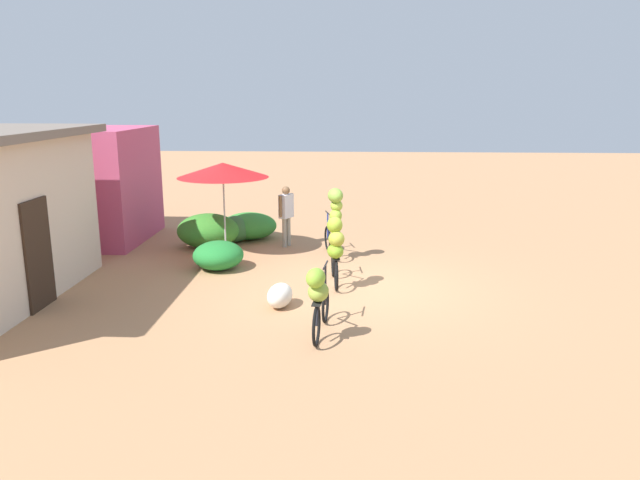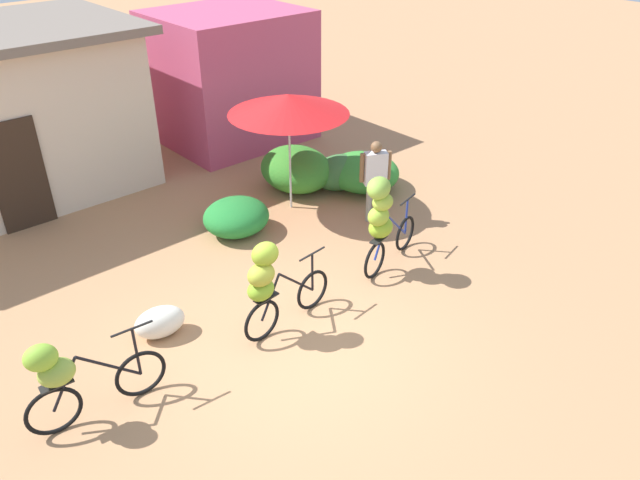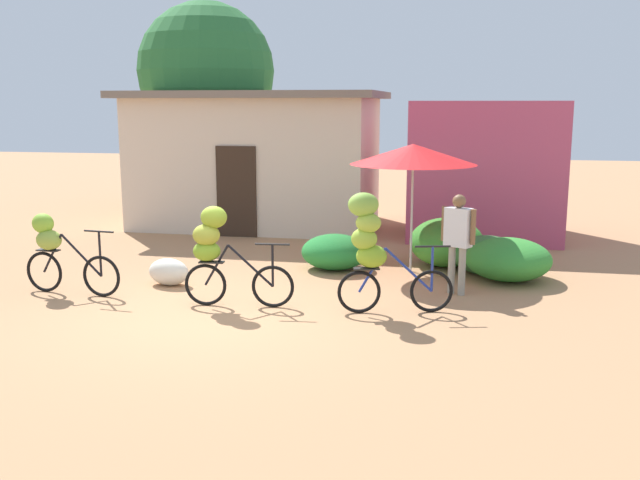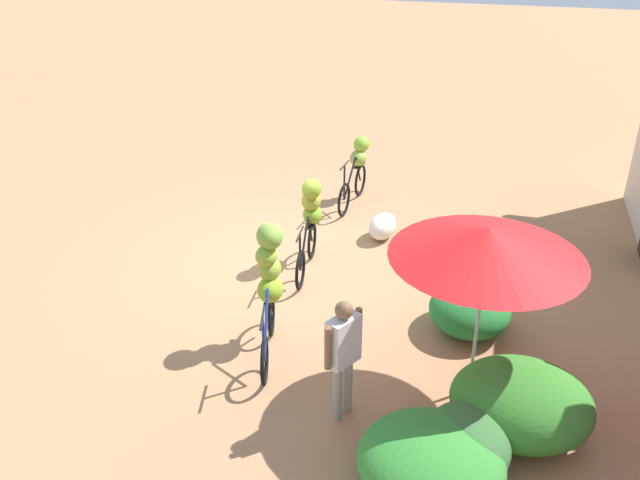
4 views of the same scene
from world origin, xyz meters
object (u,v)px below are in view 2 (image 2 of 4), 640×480
(shop_pink, at_px, (230,77))
(bicycle_center_loaded, at_px, (382,217))
(bicycle_leftmost, at_px, (69,375))
(produce_sack, at_px, (160,322))
(bicycle_near_pile, at_px, (270,281))
(person_vendor, at_px, (375,174))
(market_umbrella, at_px, (288,104))

(shop_pink, xyz_separation_m, bicycle_center_loaded, (-1.65, -6.48, -0.48))
(bicycle_leftmost, xyz_separation_m, produce_sack, (1.49, 0.80, -0.50))
(shop_pink, relative_size, bicycle_near_pile, 1.98)
(bicycle_leftmost, xyz_separation_m, person_vendor, (6.08, 1.16, 0.22))
(market_umbrella, distance_m, person_vendor, 1.97)
(shop_pink, distance_m, bicycle_center_loaded, 6.70)
(bicycle_center_loaded, xyz_separation_m, person_vendor, (1.15, 1.26, -0.06))
(market_umbrella, distance_m, bicycle_leftmost, 6.01)
(market_umbrella, xyz_separation_m, bicycle_center_loaded, (-0.34, -2.67, -1.05))
(shop_pink, bearing_deg, bicycle_leftmost, -135.91)
(market_umbrella, bearing_deg, person_vendor, -60.21)
(produce_sack, height_order, person_vendor, person_vendor)
(produce_sack, bearing_deg, bicycle_leftmost, -151.90)
(bicycle_near_pile, height_order, bicycle_center_loaded, bicycle_center_loaded)
(bicycle_leftmost, relative_size, person_vendor, 1.07)
(bicycle_leftmost, relative_size, produce_sack, 2.38)
(bicycle_near_pile, distance_m, bicycle_center_loaded, 2.25)
(person_vendor, bearing_deg, market_umbrella, 119.79)
(market_umbrella, bearing_deg, shop_pink, 70.99)
(shop_pink, relative_size, market_umbrella, 1.44)
(shop_pink, xyz_separation_m, produce_sack, (-5.09, -5.58, -1.26))
(bicycle_near_pile, bearing_deg, produce_sack, 140.54)
(bicycle_center_loaded, distance_m, person_vendor, 1.71)
(bicycle_center_loaded, relative_size, person_vendor, 1.10)
(market_umbrella, xyz_separation_m, bicycle_near_pile, (-2.59, -2.75, -1.19))
(bicycle_leftmost, xyz_separation_m, bicycle_near_pile, (2.68, -0.18, 0.14))
(bicycle_near_pile, distance_m, produce_sack, 1.67)
(market_umbrella, distance_m, bicycle_center_loaded, 2.89)
(person_vendor, bearing_deg, produce_sack, -175.51)
(bicycle_leftmost, height_order, produce_sack, bicycle_leftmost)
(bicycle_leftmost, bearing_deg, shop_pink, 44.09)
(produce_sack, xyz_separation_m, person_vendor, (4.59, 0.36, 0.73))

